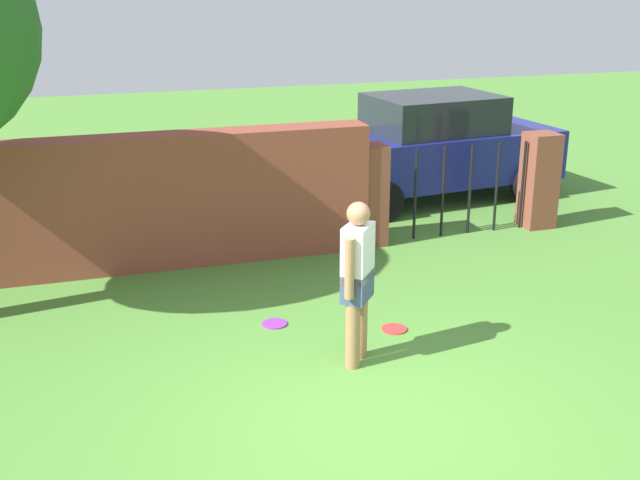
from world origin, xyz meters
TOP-DOWN VIEW (x-y plane):
  - ground_plane at (0.00, 0.00)m, footprint 40.00×40.00m
  - brick_wall at (-1.50, 4.37)m, footprint 5.97×0.50m
  - person at (0.22, 1.10)m, footprint 0.40×0.44m
  - fence_gate at (2.92, 4.37)m, footprint 3.11×0.44m
  - car at (3.40, 6.25)m, footprint 4.36×2.28m
  - frisbee_red at (0.86, 1.65)m, footprint 0.27×0.27m
  - frisbee_purple at (-0.32, 2.16)m, footprint 0.27×0.27m

SIDE VIEW (x-z plane):
  - ground_plane at x=0.00m, z-range 0.00..0.00m
  - frisbee_red at x=0.86m, z-range 0.00..0.02m
  - frisbee_purple at x=-0.32m, z-range 0.00..0.02m
  - fence_gate at x=2.92m, z-range 0.00..1.40m
  - brick_wall at x=-1.50m, z-range 0.00..1.71m
  - car at x=3.40m, z-range 0.00..1.72m
  - person at x=0.22m, z-range 0.09..1.71m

